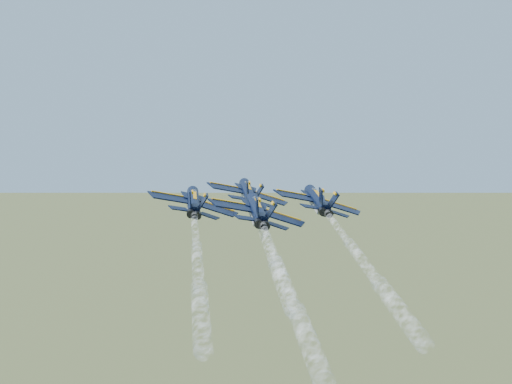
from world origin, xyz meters
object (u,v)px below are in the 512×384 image
(jet_lead, at_px, (247,192))
(jet_right, at_px, (317,200))
(jet_slot, at_px, (256,210))
(jet_left, at_px, (193,201))

(jet_lead, relative_size, jet_right, 1.00)
(jet_slot, bearing_deg, jet_left, 129.98)
(jet_lead, height_order, jet_left, same)
(jet_left, height_order, jet_right, same)
(jet_right, bearing_deg, jet_lead, 128.51)
(jet_lead, xyz_separation_m, jet_right, (13.34, -7.31, 0.00))
(jet_lead, xyz_separation_m, jet_slot, (7.69, -20.53, 0.00))
(jet_right, xyz_separation_m, jet_slot, (-5.65, -13.22, 0.00))
(jet_right, height_order, jet_slot, same)
(jet_lead, bearing_deg, jet_left, -128.13)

